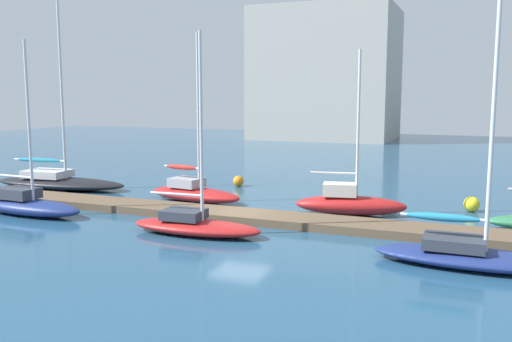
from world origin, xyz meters
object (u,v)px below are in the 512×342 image
sailboat_2 (194,191)px  sailboat_3 (195,224)px  mooring_buoy_yellow (472,204)px  harbor_building_distant (326,75)px  sailboat_1 (28,204)px  mooring_buoy_orange (238,181)px  sailboat_0 (58,180)px  sailboat_5 (471,253)px  sailboat_4 (349,202)px

sailboat_2 → sailboat_3: size_ratio=1.09×
mooring_buoy_yellow → harbor_building_distant: size_ratio=0.04×
sailboat_2 → sailboat_3: bearing=-52.4°
sailboat_1 → mooring_buoy_orange: (6.04, 11.28, -0.18)m
sailboat_1 → harbor_building_distant: 51.73m
sailboat_3 → mooring_buoy_yellow: bearing=37.7°
sailboat_0 → harbor_building_distant: 45.68m
sailboat_0 → sailboat_5: bearing=-21.9°
sailboat_4 → mooring_buoy_orange: bearing=134.9°
sailboat_5 → mooring_buoy_yellow: bearing=90.5°
sailboat_1 → sailboat_4: sailboat_1 is taller
sailboat_5 → harbor_building_distant: harbor_building_distant is taller
sailboat_5 → mooring_buoy_orange: 18.22m
mooring_buoy_orange → sailboat_3: bearing=-74.7°
sailboat_1 → sailboat_3: 9.21m
sailboat_5 → mooring_buoy_yellow: (-0.09, 9.33, -0.10)m
mooring_buoy_orange → mooring_buoy_yellow: (13.67, -2.61, 0.04)m
sailboat_4 → mooring_buoy_yellow: (5.43, 2.91, -0.23)m
mooring_buoy_yellow → sailboat_1: bearing=-156.2°
sailboat_0 → mooring_buoy_yellow: size_ratio=14.81×
harbor_building_distant → sailboat_5: bearing=-70.1°
mooring_buoy_yellow → harbor_building_distant: harbor_building_distant is taller
sailboat_3 → sailboat_1: bearing=175.3°
mooring_buoy_orange → mooring_buoy_yellow: size_ratio=0.88×
sailboat_2 → sailboat_5: sailboat_5 is taller
harbor_building_distant → mooring_buoy_yellow: bearing=-66.3°
mooring_buoy_orange → sailboat_5: bearing=-40.9°
sailboat_2 → mooring_buoy_orange: sailboat_2 is taller
sailboat_0 → sailboat_2: 9.64m
sailboat_1 → sailboat_3: sailboat_1 is taller
sailboat_1 → mooring_buoy_orange: size_ratio=12.23×
sailboat_3 → mooring_buoy_yellow: 13.82m
sailboat_3 → mooring_buoy_orange: bearing=102.5°
sailboat_3 → mooring_buoy_orange: size_ratio=12.17×
sailboat_2 → mooring_buoy_orange: (0.28, 5.32, -0.21)m
sailboat_0 → sailboat_3: sailboat_0 is taller
sailboat_2 → sailboat_5: (14.04, -6.62, -0.07)m
sailboat_3 → sailboat_4: sailboat_3 is taller
sailboat_3 → harbor_building_distant: size_ratio=0.47×
sailboat_4 → mooring_buoy_yellow: sailboat_4 is taller
mooring_buoy_yellow → sailboat_3: bearing=-139.5°
sailboat_0 → sailboat_4: 18.16m
sailboat_3 → mooring_buoy_yellow: size_ratio=10.75×
sailboat_1 → sailboat_5: bearing=0.9°
sailboat_3 → harbor_building_distant: 52.67m
sailboat_5 → sailboat_2: bearing=154.7°
sailboat_1 → mooring_buoy_yellow: size_ratio=10.80×
sailboat_4 → mooring_buoy_yellow: bearing=16.9°
sailboat_1 → harbor_building_distant: size_ratio=0.47×
sailboat_3 → sailboat_5: 10.60m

